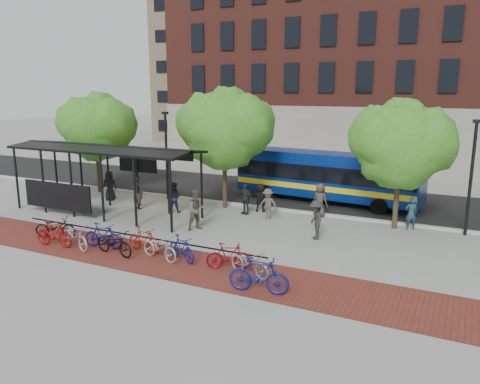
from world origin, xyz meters
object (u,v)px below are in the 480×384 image
at_px(tree_c, 403,142).
at_px(lamp_post_right, 471,175).
at_px(bike_3, 103,236).
at_px(bus_shelter, 102,156).
at_px(pedestrian_0, 110,186).
at_px(pedestrian_6, 320,200).
at_px(pedestrian_2, 174,197).
at_px(pedestrian_9, 316,220).
at_px(bike_0, 55,227).
at_px(bike_5, 144,240).
at_px(bike_4, 114,243).
at_px(bike_11, 259,275).
at_px(bus, 326,174).
at_px(bike_1, 54,234).
at_px(bike_10, 250,263).
at_px(pedestrian_3, 268,204).
at_px(pedestrian_1, 138,192).
at_px(pedestrian_8, 197,210).
at_px(pedestrian_5, 261,197).
at_px(lamp_post_left, 166,153).
at_px(bike_9, 229,256).
at_px(tree_a, 97,125).
at_px(pedestrian_4, 245,199).
at_px(pedestrian_7, 411,213).
at_px(bike_2, 75,236).
at_px(bike_7, 182,248).
at_px(bike_6, 160,247).
at_px(tree_b, 226,126).

height_order(tree_c, lamp_post_right, tree_c).
bearing_deg(bike_3, bus_shelter, 34.30).
xyz_separation_m(bus_shelter, pedestrian_0, (-1.73, 2.34, -2.13)).
bearing_deg(bus_shelter, pedestrian_6, 22.43).
height_order(pedestrian_2, pedestrian_9, pedestrian_9).
distance_m(bike_0, bike_5, 4.66).
height_order(bike_4, bike_11, bike_11).
relative_size(bus, bike_1, 5.98).
bearing_deg(pedestrian_6, tree_c, -167.56).
bearing_deg(bike_10, pedestrian_3, 36.37).
distance_m(pedestrian_1, pedestrian_8, 5.27).
distance_m(tree_c, pedestrian_5, 7.71).
xyz_separation_m(lamp_post_left, bike_4, (3.68, -8.91, -2.24)).
height_order(bus_shelter, pedestrian_3, bus_shelter).
relative_size(bike_0, bike_3, 1.03).
relative_size(bus, bike_9, 6.52).
xyz_separation_m(bike_0, bike_5, (4.65, 0.23, 0.04)).
relative_size(bike_5, bike_9, 1.02).
bearing_deg(tree_a, bike_1, -57.65).
height_order(bike_5, pedestrian_5, pedestrian_5).
height_order(bike_0, pedestrian_1, pedestrian_1).
xyz_separation_m(bus_shelter, bike_11, (11.31, -5.54, -2.40)).
height_order(bike_0, pedestrian_9, pedestrian_9).
xyz_separation_m(pedestrian_4, pedestrian_7, (8.07, 0.92, -0.05)).
bearing_deg(pedestrian_9, bike_0, -96.12).
distance_m(bus_shelter, pedestrian_4, 7.70).
relative_size(bus_shelter, lamp_post_right, 2.07).
bearing_deg(bus, bike_3, -111.10).
height_order(lamp_post_right, pedestrian_9, lamp_post_right).
relative_size(lamp_post_right, bike_0, 2.86).
distance_m(bike_1, bike_9, 7.66).
xyz_separation_m(lamp_post_left, bike_2, (1.70, -9.00, -2.23)).
bearing_deg(bike_7, bus_shelter, 83.98).
xyz_separation_m(pedestrian_4, pedestrian_9, (4.53, -2.41, 0.04)).
bearing_deg(bike_1, lamp_post_right, -64.03).
height_order(pedestrian_6, pedestrian_8, pedestrian_8).
bearing_deg(bike_0, tree_a, 7.92).
xyz_separation_m(bike_10, pedestrian_8, (-4.48, 3.85, 0.48)).
height_order(bike_3, pedestrian_2, pedestrian_2).
relative_size(bike_1, pedestrian_5, 1.18).
bearing_deg(bike_1, pedestrian_1, 2.24).
distance_m(bus_shelter, bike_5, 7.35).
relative_size(tree_a, lamp_post_right, 1.21).
bearing_deg(bike_2, bike_6, -65.19).
xyz_separation_m(bike_0, bike_9, (8.53, 0.08, 0.02)).
xyz_separation_m(bike_2, bike_4, (1.97, 0.09, -0.01)).
distance_m(bike_3, pedestrian_8, 4.46).
bearing_deg(bus, pedestrian_1, -139.81).
bearing_deg(tree_b, tree_c, -0.00).
bearing_deg(bike_6, bike_3, 102.34).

